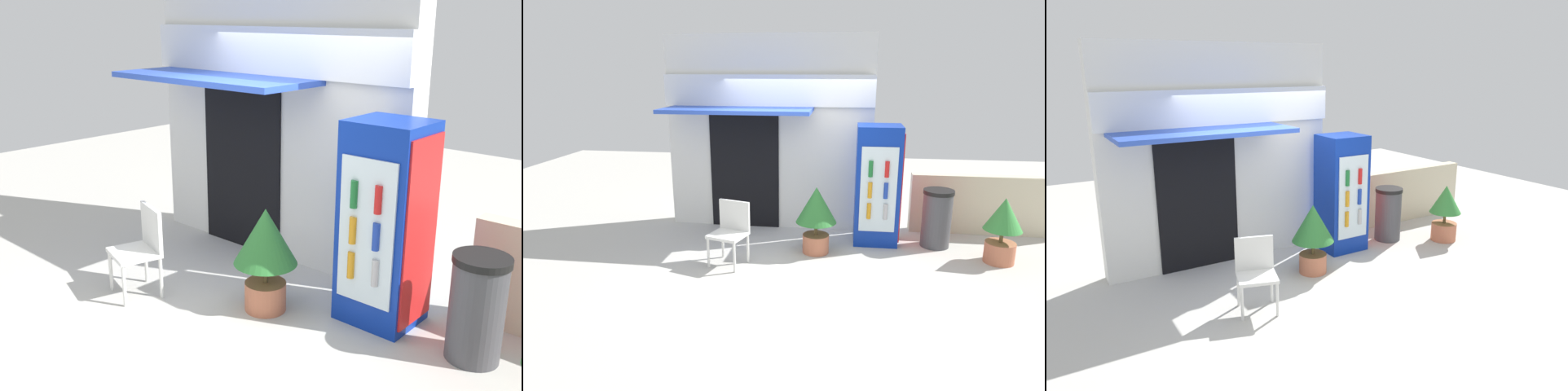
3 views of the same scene
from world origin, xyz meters
The scene contains 8 objects.
ground centered at (0.00, 0.00, 0.00)m, with size 16.00×16.00×0.00m, color beige.
storefront_building centered at (-0.57, 1.42, 1.63)m, with size 3.42×1.22×3.20m.
drink_cooler centered at (1.23, 0.83, 0.92)m, with size 0.68×0.66×1.85m.
plastic_chair centered at (-0.82, -0.28, 0.52)m, with size 0.57×0.55×0.89m.
potted_plant_near_shop centered at (0.33, 0.26, 0.63)m, with size 0.60×0.60×1.01m.
potted_plant_curbside centered at (2.94, 0.24, 0.55)m, with size 0.52×0.52×0.95m.
trash_bin centered at (2.14, 0.76, 0.45)m, with size 0.46×0.46×0.90m.
stone_boundary_wall centered at (3.12, 1.46, 0.49)m, with size 2.60×0.21×0.98m, color beige.
Camera 2 is at (0.74, -6.20, 2.68)m, focal length 31.81 mm.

